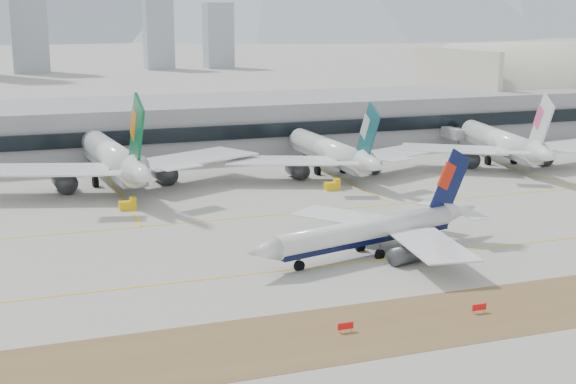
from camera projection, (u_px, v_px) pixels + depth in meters
name	position (u px, v px, depth m)	size (l,w,h in m)	color
ground	(307.00, 258.00, 136.26)	(3000.00, 3000.00, 0.00)	#99978F
taxiing_airliner	(374.00, 231.00, 137.75)	(49.69, 42.45, 16.94)	white
widebody_eva	(113.00, 159.00, 191.20)	(70.28, 68.96, 25.12)	white
widebody_cathay	(332.00, 153.00, 205.28)	(59.43, 57.93, 21.18)	white
widebody_china_air	(503.00, 144.00, 218.30)	(60.76, 60.29, 22.07)	white
terminal	(170.00, 126.00, 240.07)	(280.00, 43.10, 15.00)	gray
hangar	(553.00, 120.00, 311.21)	(91.00, 60.00, 60.00)	beige
hold_sign_left	(346.00, 326.00, 104.37)	(2.20, 0.15, 1.35)	red
hold_sign_right	(479.00, 307.00, 111.05)	(2.20, 0.15, 1.35)	red
gse_c	(333.00, 185.00, 188.52)	(3.55, 2.00, 2.60)	yellow
gse_b	(128.00, 205.00, 169.66)	(3.55, 2.00, 2.60)	yellow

